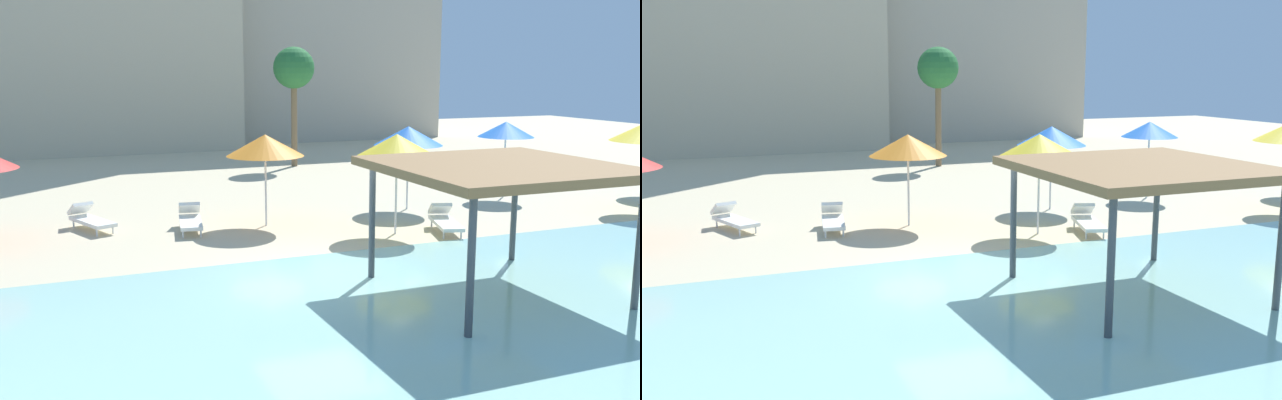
% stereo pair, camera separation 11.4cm
% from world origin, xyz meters
% --- Properties ---
extents(ground_plane, '(80.00, 80.00, 0.00)m').
position_xyz_m(ground_plane, '(0.00, 0.00, 0.00)').
color(ground_plane, beige).
extents(lagoon_water, '(44.00, 13.50, 0.04)m').
position_xyz_m(lagoon_water, '(0.00, -5.25, 0.02)').
color(lagoon_water, '#99D1C6').
rests_on(lagoon_water, ground).
extents(shade_pavilion, '(4.44, 4.44, 2.70)m').
position_xyz_m(shade_pavilion, '(2.86, -2.54, 2.54)').
color(shade_pavilion, '#42474C').
rests_on(shade_pavilion, ground).
extents(beach_umbrella_blue_0, '(2.22, 2.22, 2.70)m').
position_xyz_m(beach_umbrella_blue_0, '(5.48, 5.82, 2.40)').
color(beach_umbrella_blue_0, silver).
rests_on(beach_umbrella_blue_0, ground).
extents(beach_umbrella_blue_1, '(1.95, 1.95, 2.69)m').
position_xyz_m(beach_umbrella_blue_1, '(9.65, 6.33, 2.42)').
color(beach_umbrella_blue_1, silver).
rests_on(beach_umbrella_blue_1, ground).
extents(beach_umbrella_yellow_2, '(2.19, 2.19, 2.78)m').
position_xyz_m(beach_umbrella_yellow_2, '(3.49, 2.89, 2.48)').
color(beach_umbrella_yellow_2, silver).
rests_on(beach_umbrella_yellow_2, ground).
extents(beach_umbrella_orange_3, '(2.25, 2.25, 2.67)m').
position_xyz_m(beach_umbrella_orange_3, '(0.46, 5.22, 2.36)').
color(beach_umbrella_orange_3, silver).
rests_on(beach_umbrella_orange_3, ground).
extents(lounge_chair_0, '(1.16, 1.99, 0.74)m').
position_xyz_m(lounge_chair_0, '(4.90, 2.60, 0.33)').
color(lounge_chair_0, white).
rests_on(lounge_chair_0, ground).
extents(lounge_chair_4, '(1.26, 1.98, 0.74)m').
position_xyz_m(lounge_chair_4, '(-4.37, 6.59, 0.33)').
color(lounge_chair_4, white).
rests_on(lounge_chair_4, ground).
extents(lounge_chair_5, '(0.90, 1.97, 0.74)m').
position_xyz_m(lounge_chair_5, '(-1.73, 5.43, 0.33)').
color(lounge_chair_5, white).
rests_on(lounge_chair_5, ground).
extents(palm_tree_0, '(1.90, 1.90, 5.48)m').
position_xyz_m(palm_tree_0, '(5.51, 16.62, 4.42)').
color(palm_tree_0, brown).
rests_on(palm_tree_0, ground).
extents(hotel_block_1, '(17.09, 9.46, 16.21)m').
position_xyz_m(hotel_block_1, '(10.53, 30.76, 8.11)').
color(hotel_block_1, '#B2A893').
rests_on(hotel_block_1, ground).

